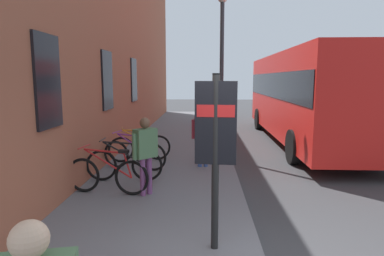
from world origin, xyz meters
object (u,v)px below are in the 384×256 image
Objects in this scene: transit_info_sign at (216,135)px; bicycle_end_of_row at (140,147)px; bicycle_beside_lamp at (135,154)px; street_lamp at (222,60)px; pedestrian_near_bus at (203,131)px; city_bus at (304,93)px; bicycle_mid_rack at (125,164)px; pedestrian_crossing_street at (145,148)px; bicycle_under_window at (107,175)px.

bicycle_end_of_row is at bearing 21.94° from transit_info_sign.
street_lamp reaches higher than bicycle_beside_lamp.
bicycle_beside_lamp is at bearing -178.52° from bicycle_end_of_row.
bicycle_end_of_row is 1.10× the size of pedestrian_near_bus.
bicycle_mid_rack is at bearing 134.40° from city_bus.
transit_info_sign reaches higher than pedestrian_near_bus.
bicycle_beside_lamp is (0.99, -0.03, 0.00)m from bicycle_mid_rack.
pedestrian_crossing_street is (2.11, 1.32, -0.64)m from transit_info_sign.
transit_info_sign reaches higher than pedestrian_crossing_street.
bicycle_under_window is 1.02× the size of bicycle_beside_lamp.
pedestrian_crossing_street reaches higher than bicycle_mid_rack.
bicycle_mid_rack is 0.99m from bicycle_beside_lamp.
pedestrian_near_bus is (2.19, -1.93, 0.56)m from bicycle_under_window.
bicycle_end_of_row is at bearing -0.11° from bicycle_mid_rack.
bicycle_beside_lamp is 7.34m from city_bus.
pedestrian_crossing_street is at bearing 155.46° from street_lamp.
bicycle_end_of_row is at bearing 111.38° from street_lamp.
street_lamp reaches higher than transit_info_sign.
street_lamp is (-2.73, 3.30, 1.07)m from city_bus.
transit_info_sign is at bearing -154.10° from bicycle_beside_lamp.
bicycle_under_window and bicycle_mid_rack have the same top height.
pedestrian_near_bus is (1.32, -1.78, 0.56)m from bicycle_mid_rack.
bicycle_mid_rack is at bearing 140.04° from street_lamp.
bicycle_mid_rack is at bearing 178.49° from bicycle_beside_lamp.
pedestrian_crossing_street is (-0.90, -0.65, 0.57)m from bicycle_mid_rack.
city_bus is at bearing -42.11° from bicycle_under_window.
bicycle_beside_lamp is at bearing 128.89° from city_bus.
city_bus reaches higher than pedestrian_crossing_street.
city_bus is (4.52, -5.61, 1.41)m from bicycle_beside_lamp.
bicycle_mid_rack is 0.74× the size of transit_info_sign.
street_lamp reaches higher than bicycle_mid_rack.
pedestrian_crossing_street is at bearing 152.92° from pedestrian_near_bus.
bicycle_mid_rack is 1.13× the size of pedestrian_crossing_street.
bicycle_mid_rack is 2.29m from pedestrian_near_bus.
bicycle_beside_lamp is at bearing -1.51° from bicycle_mid_rack.
city_bus is 5.76m from pedestrian_near_bus.
bicycle_end_of_row is (1.87, -0.00, 0.00)m from bicycle_mid_rack.
pedestrian_crossing_street is (-2.77, -0.65, 0.57)m from bicycle_end_of_row.
bicycle_under_window is 2.97m from pedestrian_near_bus.
city_bus is at bearing -23.27° from transit_info_sign.
city_bus reaches higher than bicycle_mid_rack.
bicycle_mid_rack is 1.87m from bicycle_end_of_row.
street_lamp reaches higher than pedestrian_crossing_street.
transit_info_sign is at bearing -135.31° from bicycle_under_window.
street_lamp is (3.66, -2.47, 2.48)m from bicycle_under_window.
bicycle_under_window is 0.37× the size of street_lamp.
bicycle_mid_rack is 1.14× the size of pedestrian_near_bus.
transit_info_sign reaches higher than bicycle_under_window.
street_lamp reaches higher than city_bus.
city_bus reaches higher than bicycle_end_of_row.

